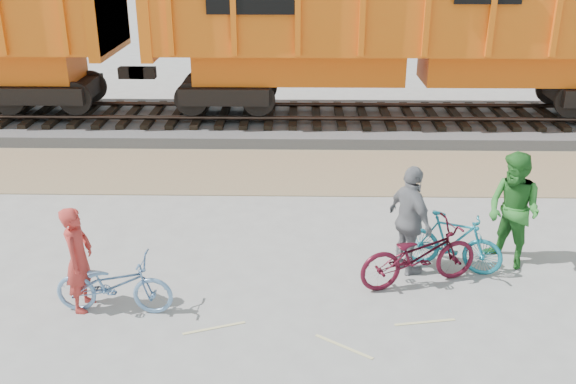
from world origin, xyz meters
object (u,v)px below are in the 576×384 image
object	(u,v)px
bicycle_teal	(452,242)
hopper_car_center	(416,18)
bicycle_blue	(114,284)
person_man	(514,211)
bicycle_maroon	(419,255)
person_woman	(410,221)
person_solo	(79,259)

from	to	relation	value
bicycle_teal	hopper_car_center	bearing A→B (deg)	18.77
hopper_car_center	bicycle_blue	world-z (taller)	hopper_car_center
person_man	bicycle_maroon	bearing A→B (deg)	-101.02
person_man	bicycle_teal	bearing A→B (deg)	-112.96
bicycle_maroon	person_woman	bearing A→B (deg)	-4.14
bicycle_blue	person_solo	bearing A→B (deg)	81.09
bicycle_blue	person_man	xyz separation A→B (m)	(6.17, 1.57, 0.52)
bicycle_teal	bicycle_maroon	distance (m)	0.79
hopper_car_center	bicycle_blue	bearing A→B (deg)	-121.33
bicycle_teal	person_man	xyz separation A→B (m)	(1.00, 0.20, 0.48)
person_man	hopper_car_center	bearing A→B (deg)	149.07
person_woman	bicycle_maroon	bearing A→B (deg)	168.85
bicycle_maroon	person_woman	distance (m)	0.57
person_woman	hopper_car_center	bearing A→B (deg)	-34.04
hopper_car_center	person_man	bearing A→B (deg)	-86.65
bicycle_teal	person_man	bearing A→B (deg)	-56.05
bicycle_blue	person_man	bearing A→B (deg)	-73.33
bicycle_blue	bicycle_teal	size ratio (longest dim) A/B	1.04
bicycle_teal	person_woman	size ratio (longest dim) A/B	0.90
hopper_car_center	bicycle_blue	distance (m)	11.28
hopper_car_center	bicycle_teal	xyz separation A→B (m)	(-0.54, -8.02, -2.51)
bicycle_teal	person_woman	xyz separation A→B (m)	(-0.72, -0.10, 0.42)
bicycle_blue	person_man	world-z (taller)	person_man
bicycle_teal	person_solo	bearing A→B (deg)	125.27
bicycle_blue	bicycle_maroon	bearing A→B (deg)	-76.73
bicycle_maroon	hopper_car_center	bearing A→B (deg)	-25.95
bicycle_maroon	person_solo	xyz separation A→B (m)	(-5.05, -0.77, 0.29)
bicycle_teal	person_woman	distance (m)	0.84
bicycle_blue	hopper_car_center	bearing A→B (deg)	-28.93
bicycle_maroon	person_solo	bearing A→B (deg)	80.54
bicycle_blue	person_woman	xyz separation A→B (m)	(4.45, 1.27, 0.46)
bicycle_maroon	person_solo	size ratio (longest dim) A/B	1.22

